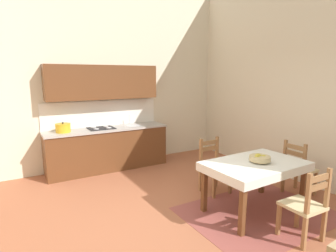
{
  "coord_description": "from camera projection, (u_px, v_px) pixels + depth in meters",
  "views": [
    {
      "loc": [
        -1.89,
        -2.88,
        2.0
      ],
      "look_at": [
        0.31,
        0.88,
        1.2
      ],
      "focal_mm": 29.76,
      "sensor_mm": 36.0,
      "label": 1
    }
  ],
  "objects": [
    {
      "name": "wall_back",
      "position": [
        104.0,
        74.0,
        6.03
      ],
      "size": [
        6.19,
        0.12,
        4.05
      ],
      "primitive_type": "cube",
      "color": "beige",
      "rests_on": "ground_plane"
    },
    {
      "name": "area_rug",
      "position": [
        258.0,
        213.0,
        4.08
      ],
      "size": [
        2.1,
        1.6,
        0.01
      ],
      "primitive_type": "cube",
      "color": "#964A44",
      "rests_on": "ground_plane"
    },
    {
      "name": "dining_chair_camera_side",
      "position": [
        305.0,
        206.0,
        3.35
      ],
      "size": [
        0.43,
        0.43,
        0.93
      ],
      "color": "#D1BC89",
      "rests_on": "ground_plane"
    },
    {
      "name": "wall_right",
      "position": [
        321.0,
        73.0,
        4.8
      ],
      "size": [
        0.12,
        6.72,
        4.05
      ],
      "primitive_type": "cube",
      "color": "beige",
      "rests_on": "ground_plane"
    },
    {
      "name": "ground_plane",
      "position": [
        181.0,
        229.0,
        3.75
      ],
      "size": [
        6.19,
        6.72,
        0.1
      ],
      "primitive_type": "cube",
      "color": "#A86042"
    },
    {
      "name": "fruit_bowl",
      "position": [
        260.0,
        158.0,
        4.02
      ],
      "size": [
        0.3,
        0.3,
        0.12
      ],
      "color": "tan",
      "rests_on": "dining_table"
    },
    {
      "name": "dining_chair_kitchen_side",
      "position": [
        214.0,
        167.0,
        4.78
      ],
      "size": [
        0.43,
        0.43,
        0.93
      ],
      "color": "#D1BC89",
      "rests_on": "ground_plane"
    },
    {
      "name": "dining_chair_window_side",
      "position": [
        298.0,
        169.0,
        4.66
      ],
      "size": [
        0.42,
        0.42,
        0.93
      ],
      "color": "#D1BC89",
      "rests_on": "ground_plane"
    },
    {
      "name": "dining_table",
      "position": [
        255.0,
        170.0,
        4.05
      ],
      "size": [
        1.48,
        0.97,
        0.75
      ],
      "color": "brown",
      "rests_on": "ground_plane"
    },
    {
      "name": "kitchen_cabinetry",
      "position": [
        106.0,
        130.0,
        5.91
      ],
      "size": [
        2.55,
        0.63,
        2.2
      ],
      "color": "brown",
      "rests_on": "ground_plane"
    }
  ]
}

